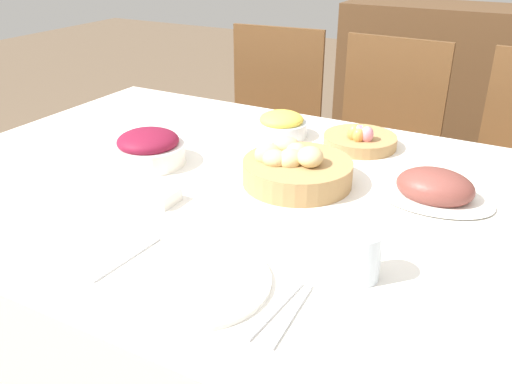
% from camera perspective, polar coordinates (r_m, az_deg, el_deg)
% --- Properties ---
extents(dining_table, '(1.86, 1.19, 0.78)m').
position_cam_1_polar(dining_table, '(1.54, 1.03, -12.93)').
color(dining_table, white).
rests_on(dining_table, ground).
extents(chair_far_center, '(0.44, 0.44, 0.98)m').
position_cam_1_polar(chair_far_center, '(2.26, 12.68, 3.75)').
color(chair_far_center, brown).
rests_on(chair_far_center, ground).
extents(chair_far_left, '(0.45, 0.45, 0.98)m').
position_cam_1_polar(chair_far_left, '(2.43, 1.12, 6.03)').
color(chair_far_left, brown).
rests_on(chair_far_left, ground).
extents(sideboard, '(1.44, 0.44, 1.00)m').
position_cam_1_polar(sideboard, '(3.19, 21.88, 8.62)').
color(sideboard, brown).
rests_on(sideboard, ground).
extents(bread_basket, '(0.28, 0.28, 0.11)m').
position_cam_1_polar(bread_basket, '(1.36, 4.18, 2.48)').
color(bread_basket, '#AD8451').
rests_on(bread_basket, dining_table).
extents(egg_basket, '(0.21, 0.21, 0.08)m').
position_cam_1_polar(egg_basket, '(1.62, 10.91, 5.46)').
color(egg_basket, '#AD8451').
rests_on(egg_basket, dining_table).
extents(ham_platter, '(0.28, 0.20, 0.09)m').
position_cam_1_polar(ham_platter, '(1.35, 18.30, 0.30)').
color(ham_platter, white).
rests_on(ham_platter, dining_table).
extents(pineapple_bowl, '(0.16, 0.16, 0.08)m').
position_cam_1_polar(pineapple_bowl, '(1.68, 2.68, 7.06)').
color(pineapple_bowl, silver).
rests_on(pineapple_bowl, dining_table).
extents(beet_salad_bowl, '(0.20, 0.20, 0.09)m').
position_cam_1_polar(beet_salad_bowl, '(1.50, -11.35, 4.48)').
color(beet_salad_bowl, white).
rests_on(beet_salad_bowl, dining_table).
extents(dinner_plate, '(0.28, 0.28, 0.01)m').
position_cam_1_polar(dinner_plate, '(1.00, -6.31, -9.30)').
color(dinner_plate, white).
rests_on(dinner_plate, dining_table).
extents(fork, '(0.02, 0.18, 0.00)m').
position_cam_1_polar(fork, '(1.09, -13.39, -6.83)').
color(fork, silver).
rests_on(fork, dining_table).
extents(knife, '(0.02, 0.18, 0.00)m').
position_cam_1_polar(knife, '(0.94, 2.10, -12.25)').
color(knife, silver).
rests_on(knife, dining_table).
extents(spoon, '(0.02, 0.18, 0.00)m').
position_cam_1_polar(spoon, '(0.93, 3.79, -12.79)').
color(spoon, silver).
rests_on(spoon, dining_table).
extents(drinking_cup, '(0.07, 0.07, 0.09)m').
position_cam_1_polar(drinking_cup, '(1.01, 11.03, -6.59)').
color(drinking_cup, silver).
rests_on(drinking_cup, dining_table).
extents(butter_dish, '(0.12, 0.07, 0.03)m').
position_cam_1_polar(butter_dish, '(1.30, -10.74, -0.26)').
color(butter_dish, white).
rests_on(butter_dish, dining_table).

